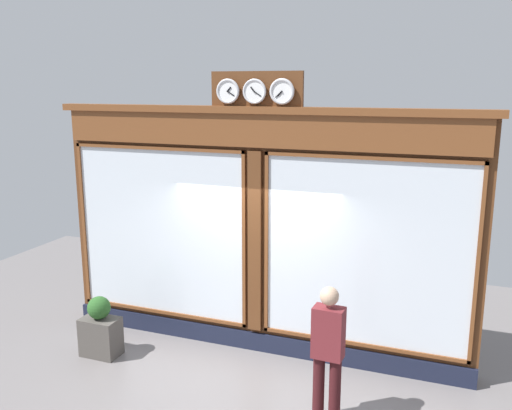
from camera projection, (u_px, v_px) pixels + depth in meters
shop_facade at (259, 231)px, 8.06m from camera, size 6.39×0.42×4.12m
pedestrian at (328, 348)px, 6.37m from camera, size 0.37×0.24×1.69m
planter_box at (101, 337)px, 8.10m from camera, size 0.56×0.36×0.58m
planter_shrub at (99, 308)px, 8.00m from camera, size 0.34×0.34×0.34m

